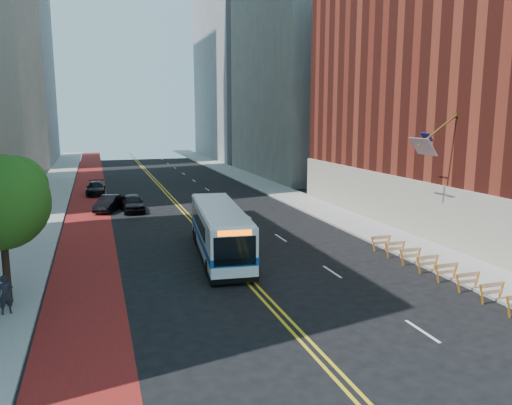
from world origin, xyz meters
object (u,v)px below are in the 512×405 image
Objects in this scene: car_a at (133,203)px; street_tree at (2,199)px; car_b at (109,203)px; pedestrian at (6,295)px; car_c at (96,188)px; transit_bus at (219,230)px.

street_tree is at bearing -110.19° from car_a.
street_tree is 22.75m from car_b.
car_b is 23.68m from pedestrian.
street_tree reaches higher than car_c.
car_b is at bearing 77.32° from street_tree.
transit_bus is 2.52× the size of car_a.
street_tree is 32.42m from car_c.
transit_bus reaches higher than pedestrian.
car_a is at bearing 55.76° from pedestrian.
car_b is (-6.00, 16.94, -0.90)m from transit_bus.
car_b is (-2.01, 0.79, -0.07)m from car_a.
car_a is 11.32m from car_c.
car_a is at bearing -0.40° from car_b.
street_tree is 22.51m from car_a.
transit_bus is at bearing -78.09° from car_a.
car_a is 23.41m from pedestrian.
pedestrian is at bearing -80.68° from car_b.
car_b is at bearing -81.54° from car_c.
car_b is (4.91, 21.81, -4.21)m from street_tree.
transit_bus is at bearing -72.89° from car_c.
street_tree is at bearing -94.39° from car_c.
car_b is 0.90× the size of car_c.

